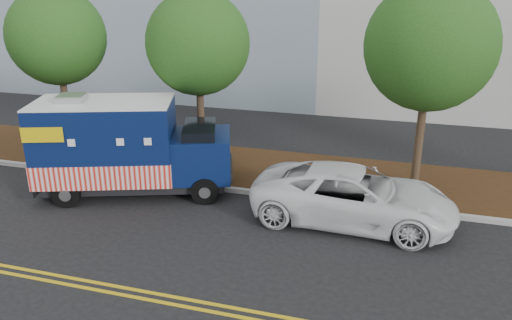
% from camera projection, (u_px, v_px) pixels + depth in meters
% --- Properties ---
extents(ground, '(120.00, 120.00, 0.00)m').
position_uv_depth(ground, '(184.00, 205.00, 15.46)').
color(ground, black).
rests_on(ground, ground).
extents(curb, '(120.00, 0.18, 0.15)m').
position_uv_depth(curb, '(201.00, 186.00, 16.70)').
color(curb, '#9E9E99').
rests_on(curb, ground).
extents(mulch_strip, '(120.00, 4.00, 0.15)m').
position_uv_depth(mulch_strip, '(223.00, 165.00, 18.59)').
color(mulch_strip, '#32180E').
rests_on(mulch_strip, ground).
extents(centerline_near, '(120.00, 0.10, 0.01)m').
position_uv_depth(centerline_near, '(104.00, 284.00, 11.45)').
color(centerline_near, gold).
rests_on(centerline_near, ground).
extents(centerline_far, '(120.00, 0.10, 0.01)m').
position_uv_depth(centerline_far, '(98.00, 290.00, 11.22)').
color(centerline_far, gold).
rests_on(centerline_far, ground).
extents(tree_a, '(3.58, 3.58, 6.39)m').
position_uv_depth(tree_a, '(57.00, 37.00, 18.45)').
color(tree_a, '#38281C').
rests_on(tree_a, ground).
extents(tree_b, '(3.54, 3.54, 6.32)m').
position_uv_depth(tree_b, '(198.00, 44.00, 16.93)').
color(tree_b, '#38281C').
rests_on(tree_b, ground).
extents(tree_c, '(3.99, 3.99, 6.69)m').
position_uv_depth(tree_c, '(430.00, 46.00, 15.09)').
color(tree_c, '#38281C').
rests_on(tree_c, ground).
extents(sign_post, '(0.06, 0.06, 2.40)m').
position_uv_depth(sign_post, '(121.00, 145.00, 17.27)').
color(sign_post, '#473828').
rests_on(sign_post, ground).
extents(food_truck, '(6.58, 4.16, 3.27)m').
position_uv_depth(food_truck, '(124.00, 149.00, 15.93)').
color(food_truck, black).
rests_on(food_truck, ground).
extents(white_car, '(5.81, 2.83, 1.59)m').
position_uv_depth(white_car, '(354.00, 196.00, 14.19)').
color(white_car, white).
rests_on(white_car, ground).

